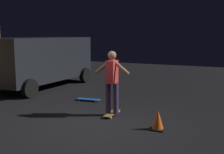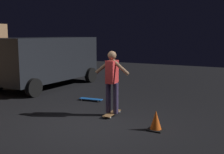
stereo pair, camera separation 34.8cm
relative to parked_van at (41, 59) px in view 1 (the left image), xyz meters
name	(u,v)px [view 1 (the left image)]	position (x,y,z in m)	size (l,w,h in m)	color
ground_plane	(88,127)	(-3.61, -4.24, -1.16)	(28.00, 28.00, 0.00)	black
parked_van	(41,59)	(0.00, 0.00, 0.00)	(4.69, 2.39, 2.03)	black
skateboard_ridden	(112,113)	(-2.52, -4.36, -1.11)	(0.79, 0.25, 0.07)	olive
skateboard_spare	(89,99)	(-1.37, -2.98, -1.11)	(0.28, 0.80, 0.07)	#1959B2
skater	(112,77)	(-2.52, -4.36, -0.12)	(0.39, 0.98, 1.67)	#382D4C
traffic_cone	(158,121)	(-3.09, -5.79, -0.95)	(0.34, 0.34, 0.46)	black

